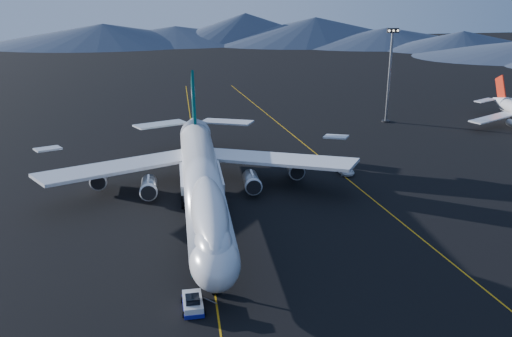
{
  "coord_description": "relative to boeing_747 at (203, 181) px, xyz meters",
  "views": [
    {
      "loc": [
        -3.93,
        -91.5,
        40.91
      ],
      "look_at": [
        9.92,
        4.49,
        6.0
      ],
      "focal_mm": 40.0,
      "sensor_mm": 36.0,
      "label": 1
    }
  ],
  "objects": [
    {
      "name": "ground",
      "position": [
        -0.0,
        -0.03,
        -5.81
      ],
      "size": [
        500.0,
        500.0,
        0.0
      ],
      "primitive_type": "plane",
      "color": "black",
      "rests_on": "ground"
    },
    {
      "name": "taxiway_line_main",
      "position": [
        -0.0,
        -0.03,
        -5.8
      ],
      "size": [
        0.25,
        220.0,
        0.01
      ],
      "primitive_type": "cube",
      "color": "orange",
      "rests_on": "ground"
    },
    {
      "name": "taxiway_line_side",
      "position": [
        30.0,
        9.97,
        -5.8
      ],
      "size": [
        28.08,
        198.09,
        0.01
      ],
      "primitive_type": "cube",
      "rotation": [
        0.0,
        0.0,
        0.14
      ],
      "color": "orange",
      "rests_on": "ground"
    },
    {
      "name": "boeing_747",
      "position": [
        0.0,
        0.0,
        0.0
      ],
      "size": [
        59.62,
        72.43,
        19.37
      ],
      "color": "silver",
      "rests_on": "ground"
    },
    {
      "name": "pushback_tug",
      "position": [
        -3.0,
        -29.53,
        -5.14
      ],
      "size": [
        3.01,
        5.05,
        2.16
      ],
      "rotation": [
        0.0,
        0.0,
        0.04
      ],
      "color": "silver",
      "rests_on": "ground"
    },
    {
      "name": "service_van",
      "position": [
        30.0,
        15.63,
        -5.02
      ],
      "size": [
        3.41,
        6.01,
        1.58
      ],
      "primitive_type": "imported",
      "rotation": [
        0.0,
        0.0,
        0.14
      ],
      "color": "silver",
      "rests_on": "ground"
    },
    {
      "name": "floodlight_mast",
      "position": [
        53.07,
        53.51,
        6.92
      ],
      "size": [
        3.11,
        2.33,
        25.13
      ],
      "rotation": [
        0.0,
        0.0,
        0.32
      ],
      "color": "black",
      "rests_on": "ground"
    }
  ]
}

